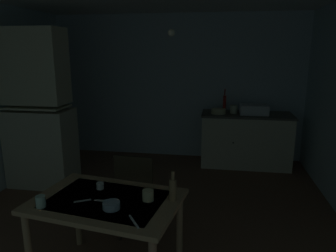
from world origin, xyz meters
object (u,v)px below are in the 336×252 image
object	(u,v)px
sink_basin	(254,109)
mixing_bowl_counter	(218,111)
hand_pump	(224,102)
chair_far_side	(138,193)
serving_bowl_wide	(111,205)
hutch_cabinet	(39,115)
glass_bottle	(173,189)
teacup_cream	(100,186)
dining_table	(107,209)

from	to	relation	value
sink_basin	mixing_bowl_counter	bearing A→B (deg)	-174.92
hand_pump	mixing_bowl_counter	size ratio (longest dim) A/B	1.68
chair_far_side	serving_bowl_wide	bearing A→B (deg)	-90.27
hutch_cabinet	glass_bottle	xyz separation A→B (m)	(2.10, -1.65, -0.20)
teacup_cream	glass_bottle	bearing A→B (deg)	-9.68
mixing_bowl_counter	teacup_cream	bearing A→B (deg)	-109.71
teacup_cream	sink_basin	bearing A→B (deg)	61.04
hand_pump	glass_bottle	xyz separation A→B (m)	(-0.43, -2.94, -0.22)
sink_basin	hand_pump	world-z (taller)	hand_pump
hutch_cabinet	chair_far_side	xyz separation A→B (m)	(1.67, -1.09, -0.53)
mixing_bowl_counter	teacup_cream	size ratio (longest dim) A/B	3.66
dining_table	teacup_cream	distance (m)	0.24
mixing_bowl_counter	hand_pump	bearing A→B (deg)	45.53
hutch_cabinet	teacup_cream	size ratio (longest dim) A/B	34.08
dining_table	hand_pump	bearing A→B (deg)	72.35
mixing_bowl_counter	dining_table	size ratio (longest dim) A/B	0.18
mixing_bowl_counter	serving_bowl_wide	xyz separation A→B (m)	(-0.77, -3.06, -0.16)
serving_bowl_wide	hutch_cabinet	bearing A→B (deg)	131.84
sink_basin	serving_bowl_wide	distance (m)	3.39
mixing_bowl_counter	chair_far_side	size ratio (longest dim) A/B	0.26
hand_pump	mixing_bowl_counter	xyz separation A→B (m)	(-0.09, -0.10, -0.13)
hutch_cabinet	glass_bottle	distance (m)	2.68
sink_basin	serving_bowl_wide	size ratio (longest dim) A/B	3.37
hand_pump	dining_table	xyz separation A→B (m)	(-0.96, -3.01, -0.41)
sink_basin	hand_pump	size ratio (longest dim) A/B	1.13
hand_pump	serving_bowl_wide	xyz separation A→B (m)	(-0.86, -3.15, -0.29)
chair_far_side	sink_basin	bearing A→B (deg)	60.42
sink_basin	glass_bottle	bearing A→B (deg)	-107.24
sink_basin	dining_table	world-z (taller)	sink_basin
sink_basin	mixing_bowl_counter	world-z (taller)	sink_basin
chair_far_side	glass_bottle	xyz separation A→B (m)	(0.43, -0.55, 0.33)
hutch_cabinet	hand_pump	size ratio (longest dim) A/B	5.56
dining_table	teacup_cream	world-z (taller)	teacup_cream
teacup_cream	glass_bottle	world-z (taller)	glass_bottle
serving_bowl_wide	glass_bottle	bearing A→B (deg)	25.88
mixing_bowl_counter	chair_far_side	bearing A→B (deg)	-108.51
dining_table	serving_bowl_wide	world-z (taller)	serving_bowl_wide
mixing_bowl_counter	dining_table	world-z (taller)	mixing_bowl_counter
mixing_bowl_counter	serving_bowl_wide	size ratio (longest dim) A/B	1.78
sink_basin	teacup_cream	xyz separation A→B (m)	(-1.54, -2.79, -0.20)
sink_basin	serving_bowl_wide	bearing A→B (deg)	-113.22
hand_pump	dining_table	distance (m)	3.18
serving_bowl_wide	chair_far_side	bearing A→B (deg)	89.73
glass_bottle	dining_table	bearing A→B (deg)	-172.85
chair_far_side	glass_bottle	bearing A→B (deg)	-52.18
hutch_cabinet	mixing_bowl_counter	xyz separation A→B (m)	(2.44, 1.20, -0.10)
sink_basin	hand_pump	distance (m)	0.48
chair_far_side	teacup_cream	bearing A→B (deg)	-115.59
hutch_cabinet	dining_table	xyz separation A→B (m)	(1.57, -1.71, -0.39)
hand_pump	glass_bottle	world-z (taller)	hand_pump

